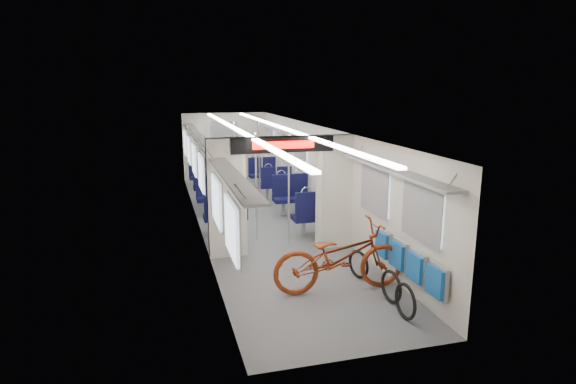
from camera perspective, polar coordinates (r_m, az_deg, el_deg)
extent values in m
plane|color=#515456|center=(11.58, -3.20, -3.75)|extent=(12.00, 12.00, 0.00)
cube|color=silver|center=(11.11, -10.60, 1.45)|extent=(0.02, 12.00, 2.30)
cube|color=silver|center=(11.69, 3.70, 2.20)|extent=(0.02, 12.00, 2.30)
cube|color=silver|center=(17.16, -7.49, 5.46)|extent=(2.90, 0.02, 2.30)
cube|color=silver|center=(5.79, 9.43, -9.00)|extent=(2.90, 0.02, 2.30)
cube|color=silver|center=(11.15, -3.34, 7.66)|extent=(2.90, 12.00, 0.02)
cube|color=white|center=(11.06, -6.15, 7.41)|extent=(0.12, 11.40, 0.04)
cube|color=white|center=(11.28, -0.59, 7.58)|extent=(0.12, 11.40, 0.04)
cube|color=silver|center=(9.23, -7.49, -1.68)|extent=(0.65, 0.18, 2.00)
cube|color=silver|center=(9.78, 5.68, -0.82)|extent=(0.65, 0.18, 2.00)
cube|color=silver|center=(9.23, -0.73, 5.70)|extent=(2.90, 0.18, 0.30)
cylinder|color=silver|center=(9.28, -5.50, -1.55)|extent=(0.20, 0.20, 2.00)
cylinder|color=silver|center=(9.67, 3.88, -0.94)|extent=(0.20, 0.20, 2.00)
cube|color=black|center=(9.13, -0.56, 5.62)|extent=(2.00, 0.03, 0.30)
cube|color=#FF0C07|center=(9.10, -0.52, 5.60)|extent=(1.20, 0.02, 0.14)
cube|color=silver|center=(6.41, -6.73, -4.38)|extent=(0.04, 1.00, 0.75)
cube|color=silver|center=(7.36, 15.70, -2.54)|extent=(0.04, 1.00, 0.75)
cube|color=silver|center=(7.95, -8.48, -1.09)|extent=(0.04, 1.00, 0.75)
cube|color=silver|center=(8.73, 10.35, 0.08)|extent=(0.04, 1.00, 0.75)
cube|color=silver|center=(10.58, -10.26, 2.28)|extent=(0.04, 1.00, 0.75)
cube|color=silver|center=(11.18, 4.40, 3.00)|extent=(0.04, 1.00, 0.75)
cube|color=silver|center=(12.44, -11.07, 3.79)|extent=(0.04, 1.00, 0.75)
cube|color=silver|center=(12.96, 1.58, 4.37)|extent=(0.04, 1.00, 0.75)
cube|color=silver|center=(14.32, -11.66, 4.90)|extent=(0.04, 1.00, 0.75)
cube|color=silver|center=(14.77, -0.57, 5.39)|extent=(0.04, 1.00, 0.75)
cube|color=silver|center=(16.10, -12.10, 5.72)|extent=(0.04, 1.00, 0.75)
cube|color=silver|center=(16.51, -2.16, 6.15)|extent=(0.04, 1.00, 0.75)
cube|color=gray|center=(7.07, -6.62, 1.82)|extent=(0.30, 3.60, 0.04)
cube|color=gray|center=(7.86, 12.02, 2.71)|extent=(0.30, 3.60, 0.04)
cube|color=gray|center=(12.98, -10.71, 6.61)|extent=(0.30, 7.60, 0.04)
cube|color=gray|center=(13.42, 0.23, 7.02)|extent=(0.30, 7.60, 0.04)
cube|color=gray|center=(17.12, -7.45, 4.94)|extent=(0.90, 0.05, 2.00)
imported|color=maroon|center=(7.80, 6.13, -7.65)|extent=(2.21, 0.84, 1.14)
cube|color=gray|center=(7.15, 17.39, -10.07)|extent=(0.06, 0.43, 0.49)
cube|color=#104E9A|center=(7.11, 16.97, -10.14)|extent=(0.06, 0.39, 0.41)
cube|color=gray|center=(7.58, 15.15, -8.60)|extent=(0.06, 0.43, 0.49)
cube|color=#104E9A|center=(7.55, 14.75, -8.66)|extent=(0.06, 0.39, 0.41)
cube|color=gray|center=(8.02, 13.16, -7.28)|extent=(0.06, 0.43, 0.49)
cube|color=#104E9A|center=(8.00, 12.78, -7.33)|extent=(0.06, 0.39, 0.41)
cube|color=gray|center=(8.48, 11.40, -6.09)|extent=(0.06, 0.43, 0.49)
cube|color=#104E9A|center=(8.46, 11.04, -6.13)|extent=(0.06, 0.39, 0.41)
torus|color=black|center=(7.18, 13.73, -12.65)|extent=(0.08, 0.54, 0.54)
torus|color=black|center=(7.63, 12.12, -11.08)|extent=(0.12, 0.52, 0.52)
torus|color=black|center=(8.44, 8.36, -8.62)|extent=(0.20, 0.49, 0.50)
cube|color=black|center=(10.79, -6.20, -2.83)|extent=(0.48, 0.45, 0.10)
cylinder|color=gray|center=(10.86, -6.17, -3.98)|extent=(0.10, 0.10, 0.35)
cube|color=black|center=(10.53, -6.09, -1.28)|extent=(0.48, 0.09, 0.59)
torus|color=silver|center=(10.47, -6.12, 0.28)|extent=(0.24, 0.03, 0.24)
cube|color=black|center=(12.54, -7.53, -0.68)|extent=(0.48, 0.45, 0.10)
cylinder|color=gray|center=(12.59, -7.50, -1.67)|extent=(0.10, 0.10, 0.35)
cube|color=black|center=(12.64, -7.69, 1.03)|extent=(0.48, 0.09, 0.59)
torus|color=silver|center=(12.58, -7.73, 2.34)|extent=(0.24, 0.03, 0.24)
cube|color=black|center=(10.73, -8.68, -2.99)|extent=(0.48, 0.45, 0.10)
cylinder|color=gray|center=(10.80, -8.64, -4.14)|extent=(0.10, 0.10, 0.35)
cube|color=black|center=(10.47, -8.62, -1.44)|extent=(0.48, 0.09, 0.59)
torus|color=silver|center=(10.40, -8.68, 0.13)|extent=(0.24, 0.03, 0.24)
cube|color=black|center=(12.49, -9.67, -0.80)|extent=(0.48, 0.45, 0.10)
cylinder|color=gray|center=(12.54, -9.63, -1.80)|extent=(0.10, 0.10, 0.35)
cube|color=black|center=(12.59, -9.81, 0.91)|extent=(0.48, 0.09, 0.59)
torus|color=silver|center=(12.53, -9.86, 2.22)|extent=(0.24, 0.03, 0.24)
cube|color=black|center=(10.55, 1.85, -3.13)|extent=(0.47, 0.44, 0.10)
cylinder|color=gray|center=(10.61, 1.84, -4.29)|extent=(0.10, 0.10, 0.35)
cube|color=black|center=(10.30, 2.15, -1.58)|extent=(0.47, 0.08, 0.57)
torus|color=silver|center=(10.23, 2.16, -0.03)|extent=(0.24, 0.03, 0.24)
cube|color=black|center=(12.20, -0.60, -0.94)|extent=(0.47, 0.44, 0.10)
cylinder|color=gray|center=(12.25, -0.60, -1.96)|extent=(0.10, 0.10, 0.35)
cube|color=black|center=(12.29, -0.81, 0.77)|extent=(0.47, 0.08, 0.57)
torus|color=silver|center=(12.24, -0.81, 2.08)|extent=(0.24, 0.03, 0.24)
cube|color=black|center=(10.69, 4.26, -2.94)|extent=(0.47, 0.44, 0.10)
cylinder|color=gray|center=(10.76, 4.24, -4.09)|extent=(0.10, 0.10, 0.35)
cube|color=black|center=(10.45, 4.61, -1.41)|extent=(0.47, 0.08, 0.57)
torus|color=silver|center=(10.38, 4.64, 0.12)|extent=(0.24, 0.03, 0.24)
cube|color=black|center=(12.32, 1.52, -0.81)|extent=(0.47, 0.44, 0.10)
cylinder|color=gray|center=(12.38, 1.51, -1.82)|extent=(0.10, 0.10, 0.35)
cube|color=black|center=(12.41, 1.29, 0.89)|extent=(0.47, 0.08, 0.57)
torus|color=silver|center=(12.36, 1.30, 2.19)|extent=(0.24, 0.03, 0.24)
cube|color=black|center=(13.91, -8.34, 0.63)|extent=(0.43, 0.40, 0.10)
cylinder|color=gray|center=(13.96, -8.31, -0.28)|extent=(0.10, 0.10, 0.35)
cube|color=black|center=(13.69, -8.30, 1.77)|extent=(0.43, 0.08, 0.52)
torus|color=silver|center=(13.65, -8.33, 2.84)|extent=(0.22, 0.03, 0.22)
cube|color=black|center=(15.49, -9.08, 1.83)|extent=(0.43, 0.40, 0.10)
cylinder|color=gray|center=(15.53, -9.06, 1.01)|extent=(0.10, 0.10, 0.35)
cube|color=black|center=(15.59, -9.19, 3.06)|extent=(0.43, 0.08, 0.52)
torus|color=silver|center=(15.55, -9.22, 4.01)|extent=(0.22, 0.03, 0.22)
cube|color=black|center=(13.87, -10.27, 0.52)|extent=(0.43, 0.40, 0.10)
cylinder|color=gray|center=(13.91, -10.23, -0.39)|extent=(0.10, 0.10, 0.35)
cube|color=black|center=(13.65, -10.26, 1.66)|extent=(0.43, 0.08, 0.52)
torus|color=silver|center=(13.60, -10.30, 2.74)|extent=(0.22, 0.03, 0.22)
cube|color=black|center=(15.45, -10.82, 1.73)|extent=(0.43, 0.40, 0.10)
cylinder|color=gray|center=(15.49, -10.78, 0.92)|extent=(0.10, 0.10, 0.35)
cube|color=black|center=(15.55, -10.91, 2.97)|extent=(0.43, 0.08, 0.52)
torus|color=silver|center=(15.51, -10.95, 3.92)|extent=(0.22, 0.03, 0.22)
cube|color=black|center=(13.90, -2.48, 0.74)|extent=(0.42, 0.40, 0.10)
cylinder|color=gray|center=(13.95, -2.47, -0.16)|extent=(0.10, 0.10, 0.35)
cube|color=black|center=(13.69, -2.34, 1.88)|extent=(0.42, 0.08, 0.52)
torus|color=silver|center=(13.64, -2.35, 2.95)|extent=(0.22, 0.03, 0.22)
cube|color=black|center=(15.44, -3.81, 1.93)|extent=(0.42, 0.40, 0.10)
cylinder|color=gray|center=(15.49, -3.80, 1.11)|extent=(0.10, 0.10, 0.35)
cube|color=black|center=(15.55, -3.94, 3.16)|extent=(0.42, 0.08, 0.52)
torus|color=silver|center=(15.50, -3.96, 4.10)|extent=(0.22, 0.03, 0.22)
cube|color=black|center=(14.01, -0.61, 0.85)|extent=(0.42, 0.40, 0.10)
cylinder|color=gray|center=(14.06, -0.61, -0.05)|extent=(0.10, 0.10, 0.35)
cube|color=black|center=(13.80, -0.44, 1.98)|extent=(0.42, 0.08, 0.52)
torus|color=silver|center=(13.76, -0.44, 3.04)|extent=(0.22, 0.03, 0.22)
cube|color=black|center=(15.54, -2.11, 2.02)|extent=(0.42, 0.40, 0.10)
cylinder|color=gray|center=(15.59, -2.10, 1.21)|extent=(0.10, 0.10, 0.35)
cube|color=black|center=(15.64, -2.25, 3.24)|extent=(0.42, 0.08, 0.52)
torus|color=silver|center=(15.60, -2.26, 4.18)|extent=(0.22, 0.03, 0.22)
cylinder|color=silver|center=(10.12, -3.78, 0.55)|extent=(0.04, 0.04, 2.30)
cylinder|color=silver|center=(9.78, 0.09, 0.15)|extent=(0.04, 0.04, 2.30)
cylinder|color=silver|center=(12.98, -6.28, 3.19)|extent=(0.05, 0.05, 2.30)
cylinder|color=silver|center=(13.40, -3.41, 3.54)|extent=(0.04, 0.04, 2.30)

